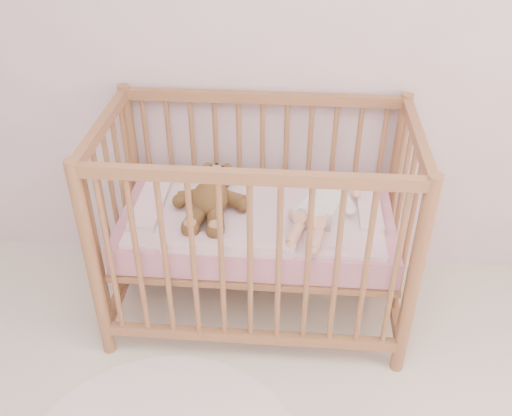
# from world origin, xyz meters

# --- Properties ---
(wall_back) EXTENTS (4.00, 0.02, 2.70)m
(wall_back) POSITION_xyz_m (0.00, 2.00, 1.35)
(wall_back) COLOR silver
(wall_back) RESTS_ON floor
(crib) EXTENTS (1.36, 0.76, 1.00)m
(crib) POSITION_xyz_m (-0.10, 1.60, 0.50)
(crib) COLOR #A26644
(crib) RESTS_ON floor
(mattress) EXTENTS (1.22, 0.62, 0.13)m
(mattress) POSITION_xyz_m (-0.10, 1.60, 0.49)
(mattress) COLOR pink
(mattress) RESTS_ON crib
(blanket) EXTENTS (1.10, 0.58, 0.06)m
(blanket) POSITION_xyz_m (-0.10, 1.60, 0.56)
(blanket) COLOR #F5A9BE
(blanket) RESTS_ON mattress
(baby) EXTENTS (0.43, 0.62, 0.14)m
(baby) POSITION_xyz_m (0.19, 1.58, 0.64)
(baby) COLOR white
(baby) RESTS_ON blanket
(teddy_bear) EXTENTS (0.37, 0.52, 0.14)m
(teddy_bear) POSITION_xyz_m (-0.30, 1.58, 0.65)
(teddy_bear) COLOR brown
(teddy_bear) RESTS_ON blanket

